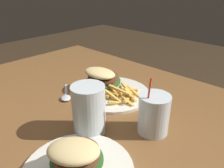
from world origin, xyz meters
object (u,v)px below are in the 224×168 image
object	(u,v)px
juice_glass	(154,115)
meal_plate_far	(77,163)
meal_plate_near	(107,85)
spoon	(66,97)
beer_glass	(89,110)

from	to	relation	value
juice_glass	meal_plate_far	xyz separation A→B (m)	(0.03, 0.25, -0.02)
meal_plate_near	spoon	xyz separation A→B (m)	(0.07, 0.14, -0.02)
beer_glass	meal_plate_far	bearing A→B (deg)	128.75
juice_glass	meal_plate_far	distance (m)	0.25
meal_plate_near	beer_glass	distance (m)	0.25
spoon	meal_plate_far	bearing A→B (deg)	4.55
spoon	meal_plate_far	distance (m)	0.36
juice_glass	beer_glass	bearing A→B (deg)	42.60
beer_glass	juice_glass	world-z (taller)	juice_glass
beer_glass	meal_plate_far	size ratio (longest dim) A/B	0.56
meal_plate_near	meal_plate_far	size ratio (longest dim) A/B	1.11
beer_glass	juice_glass	distance (m)	0.18
beer_glass	meal_plate_far	xyz separation A→B (m)	(-0.10, 0.12, -0.04)
spoon	meal_plate_near	bearing A→B (deg)	98.65
beer_glass	meal_plate_near	bearing A→B (deg)	-57.11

